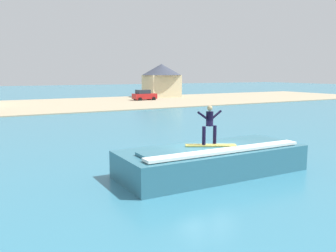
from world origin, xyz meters
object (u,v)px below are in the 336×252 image
surfboard (211,145)px  car_far_shore (144,95)px  wave_crest (212,160)px  surfer (210,123)px  house_gabled_white (162,78)px

surfboard → car_far_shore: 44.87m
wave_crest → surfer: 1.78m
surfboard → house_gabled_white: 52.89m
surfer → house_gabled_white: (22.63, 47.69, 1.24)m
wave_crest → house_gabled_white: house_gabled_white is taller
car_far_shore → wave_crest: bearing=-110.9°
surfboard → house_gabled_white: house_gabled_white is taller
surfboard → house_gabled_white: (22.61, 47.76, 2.26)m
surfboard → house_gabled_white: bearing=64.7°
surfboard → car_far_shore: car_far_shore is taller
surfboard → surfer: size_ratio=1.24×
wave_crest → house_gabled_white: size_ratio=1.16×
surfboard → surfer: surfer is taller
wave_crest → house_gabled_white: (22.38, 47.60, 3.01)m
surfer → house_gabled_white: house_gabled_white is taller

